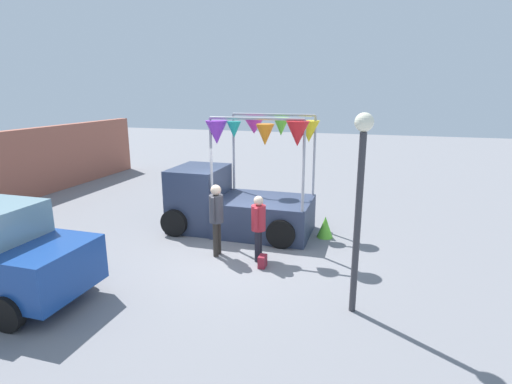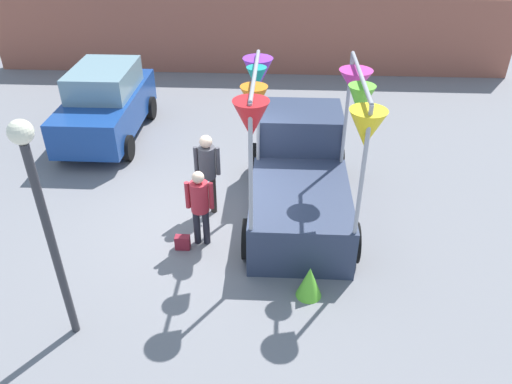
{
  "view_description": "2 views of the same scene",
  "coord_description": "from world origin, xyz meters",
  "px_view_note": "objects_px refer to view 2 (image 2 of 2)",
  "views": [
    {
      "loc": [
        -8.82,
        -3.2,
        3.95
      ],
      "look_at": [
        1.37,
        -0.16,
        1.25
      ],
      "focal_mm": 28.0,
      "sensor_mm": 36.0,
      "label": 1
    },
    {
      "loc": [
        1.16,
        -8.3,
        6.09
      ],
      "look_at": [
        0.76,
        -0.68,
        1.18
      ],
      "focal_mm": 35.0,
      "sensor_mm": 36.0,
      "label": 2
    }
  ],
  "objects_px": {
    "vendor_truck": "(299,168)",
    "folded_kite_bundle_lime": "(309,282)",
    "parked_car": "(106,103)",
    "person_vendor": "(207,167)",
    "handbag": "(183,242)",
    "person_customer": "(200,202)",
    "street_lamp": "(41,205)"
  },
  "relations": [
    {
      "from": "person_vendor",
      "to": "folded_kite_bundle_lime",
      "type": "bearing_deg",
      "value": -50.11
    },
    {
      "from": "person_customer",
      "to": "folded_kite_bundle_lime",
      "type": "bearing_deg",
      "value": -33.62
    },
    {
      "from": "person_customer",
      "to": "folded_kite_bundle_lime",
      "type": "relative_size",
      "value": 2.65
    },
    {
      "from": "handbag",
      "to": "parked_car",
      "type": "bearing_deg",
      "value": 120.8
    },
    {
      "from": "vendor_truck",
      "to": "handbag",
      "type": "xyz_separation_m",
      "value": [
        -2.22,
        -1.54,
        -0.81
      ]
    },
    {
      "from": "vendor_truck",
      "to": "handbag",
      "type": "height_order",
      "value": "vendor_truck"
    },
    {
      "from": "person_customer",
      "to": "handbag",
      "type": "relative_size",
      "value": 5.69
    },
    {
      "from": "person_vendor",
      "to": "street_lamp",
      "type": "bearing_deg",
      "value": -116.65
    },
    {
      "from": "vendor_truck",
      "to": "person_vendor",
      "type": "distance_m",
      "value": 1.89
    },
    {
      "from": "street_lamp",
      "to": "parked_car",
      "type": "bearing_deg",
      "value": 102.24
    },
    {
      "from": "handbag",
      "to": "vendor_truck",
      "type": "bearing_deg",
      "value": 34.79
    },
    {
      "from": "vendor_truck",
      "to": "handbag",
      "type": "distance_m",
      "value": 2.82
    },
    {
      "from": "handbag",
      "to": "person_vendor",
      "type": "bearing_deg",
      "value": 74.29
    },
    {
      "from": "person_customer",
      "to": "person_vendor",
      "type": "bearing_deg",
      "value": 89.74
    },
    {
      "from": "person_vendor",
      "to": "handbag",
      "type": "bearing_deg",
      "value": -105.71
    },
    {
      "from": "folded_kite_bundle_lime",
      "to": "vendor_truck",
      "type": "bearing_deg",
      "value": 93.05
    },
    {
      "from": "handbag",
      "to": "folded_kite_bundle_lime",
      "type": "bearing_deg",
      "value": -25.72
    },
    {
      "from": "street_lamp",
      "to": "folded_kite_bundle_lime",
      "type": "distance_m",
      "value": 4.35
    },
    {
      "from": "parked_car",
      "to": "folded_kite_bundle_lime",
      "type": "height_order",
      "value": "parked_car"
    },
    {
      "from": "person_vendor",
      "to": "folded_kite_bundle_lime",
      "type": "height_order",
      "value": "person_vendor"
    },
    {
      "from": "street_lamp",
      "to": "person_customer",
      "type": "bearing_deg",
      "value": 53.81
    },
    {
      "from": "person_customer",
      "to": "vendor_truck",
      "type": "bearing_deg",
      "value": 35.67
    },
    {
      "from": "folded_kite_bundle_lime",
      "to": "person_customer",
      "type": "bearing_deg",
      "value": 146.38
    },
    {
      "from": "parked_car",
      "to": "person_vendor",
      "type": "height_order",
      "value": "parked_car"
    },
    {
      "from": "parked_car",
      "to": "person_vendor",
      "type": "relative_size",
      "value": 2.24
    },
    {
      "from": "vendor_truck",
      "to": "folded_kite_bundle_lime",
      "type": "distance_m",
      "value": 2.76
    },
    {
      "from": "street_lamp",
      "to": "vendor_truck",
      "type": "bearing_deg",
      "value": 45.72
    },
    {
      "from": "parked_car",
      "to": "handbag",
      "type": "distance_m",
      "value": 5.54
    },
    {
      "from": "person_customer",
      "to": "parked_car",
      "type": "bearing_deg",
      "value": 124.99
    },
    {
      "from": "parked_car",
      "to": "person_customer",
      "type": "height_order",
      "value": "parked_car"
    },
    {
      "from": "parked_car",
      "to": "person_vendor",
      "type": "bearing_deg",
      "value": -47.48
    },
    {
      "from": "vendor_truck",
      "to": "folded_kite_bundle_lime",
      "type": "bearing_deg",
      "value": -86.95
    }
  ]
}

